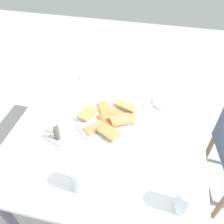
# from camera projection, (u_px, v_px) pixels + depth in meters

# --- Properties ---
(ground_plane) EXTENTS (6.00, 6.00, 0.00)m
(ground_plane) POSITION_uv_depth(u_px,v_px,m) (113.00, 185.00, 1.74)
(ground_plane) COLOR #B4B1AE
(dining_table) EXTENTS (1.17, 0.92, 0.75)m
(dining_table) POSITION_uv_depth(u_px,v_px,m) (113.00, 123.00, 1.27)
(dining_table) COLOR white
(dining_table) RESTS_ON ground_plane
(pide_platter) EXTENTS (0.32, 0.32, 0.05)m
(pide_platter) POSITION_uv_depth(u_px,v_px,m) (110.00, 119.00, 1.17)
(pide_platter) COLOR white
(pide_platter) RESTS_ON dining_table
(salad_plate_greens) EXTENTS (0.21, 0.21, 0.04)m
(salad_plate_greens) POSITION_uv_depth(u_px,v_px,m) (163.00, 103.00, 1.26)
(salad_plate_greens) COLOR white
(salad_plate_greens) RESTS_ON dining_table
(soda_can) EXTENTS (0.09, 0.09, 0.12)m
(soda_can) POSITION_uv_depth(u_px,v_px,m) (81.00, 179.00, 0.87)
(soda_can) COLOR silver
(soda_can) RESTS_ON dining_table
(drinking_glass) EXTENTS (0.07, 0.07, 0.12)m
(drinking_glass) POSITION_uv_depth(u_px,v_px,m) (185.00, 201.00, 0.81)
(drinking_glass) COLOR silver
(drinking_glass) RESTS_ON dining_table
(paper_napkin) EXTENTS (0.15, 0.15, 0.00)m
(paper_napkin) POSITION_uv_depth(u_px,v_px,m) (88.00, 72.00, 1.50)
(paper_napkin) COLOR white
(paper_napkin) RESTS_ON dining_table
(fork) EXTENTS (0.18, 0.05, 0.00)m
(fork) POSITION_uv_depth(u_px,v_px,m) (86.00, 71.00, 1.50)
(fork) COLOR silver
(fork) RESTS_ON paper_napkin
(spoon) EXTENTS (0.19, 0.03, 0.00)m
(spoon) POSITION_uv_depth(u_px,v_px,m) (91.00, 71.00, 1.49)
(spoon) COLOR silver
(spoon) RESTS_ON paper_napkin
(condiment_caddy) EXTENTS (0.11, 0.11, 0.08)m
(condiment_caddy) POSITION_uv_depth(u_px,v_px,m) (59.00, 134.00, 1.08)
(condiment_caddy) COLOR #B2B2B7
(condiment_caddy) RESTS_ON dining_table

